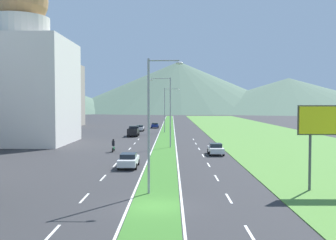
{
  "coord_description": "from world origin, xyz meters",
  "views": [
    {
      "loc": [
        1.07,
        -24.7,
        6.69
      ],
      "look_at": [
        0.58,
        26.71,
        4.48
      ],
      "focal_mm": 41.37,
      "sensor_mm": 36.0,
      "label": 1
    }
  ],
  "objects_px": {
    "car_0": "(129,160)",
    "car_2": "(216,149)",
    "car_1": "(155,125)",
    "pickup_truck_0": "(133,131)",
    "car_3": "(140,128)",
    "street_lamp_far": "(166,107)",
    "motorcycle_rider": "(113,146)",
    "street_lamp_mid": "(168,108)",
    "street_lamp_near": "(152,118)"
  },
  "relations": [
    {
      "from": "car_0",
      "to": "car_2",
      "type": "xyz_separation_m",
      "value": [
        10.26,
        10.14,
        -0.02
      ]
    },
    {
      "from": "car_1",
      "to": "pickup_truck_0",
      "type": "bearing_deg",
      "value": 172.89
    },
    {
      "from": "car_3",
      "to": "pickup_truck_0",
      "type": "relative_size",
      "value": 0.83
    },
    {
      "from": "car_1",
      "to": "car_3",
      "type": "bearing_deg",
      "value": 165.2
    },
    {
      "from": "street_lamp_far",
      "to": "car_3",
      "type": "bearing_deg",
      "value": 141.32
    },
    {
      "from": "car_0",
      "to": "pickup_truck_0",
      "type": "relative_size",
      "value": 0.88
    },
    {
      "from": "pickup_truck_0",
      "to": "motorcycle_rider",
      "type": "relative_size",
      "value": 2.7
    },
    {
      "from": "car_2",
      "to": "pickup_truck_0",
      "type": "xyz_separation_m",
      "value": [
        -13.56,
        28.47,
        0.23
      ]
    },
    {
      "from": "car_1",
      "to": "street_lamp_mid",
      "type": "bearing_deg",
      "value": -175.09
    },
    {
      "from": "street_lamp_mid",
      "to": "street_lamp_far",
      "type": "height_order",
      "value": "street_lamp_mid"
    },
    {
      "from": "street_lamp_mid",
      "to": "pickup_truck_0",
      "type": "xyz_separation_m",
      "value": [
        -7.28,
        20.63,
        -5.06
      ]
    },
    {
      "from": "car_1",
      "to": "motorcycle_rider",
      "type": "relative_size",
      "value": 2.08
    },
    {
      "from": "street_lamp_near",
      "to": "pickup_truck_0",
      "type": "height_order",
      "value": "street_lamp_near"
    },
    {
      "from": "car_1",
      "to": "pickup_truck_0",
      "type": "height_order",
      "value": "pickup_truck_0"
    },
    {
      "from": "car_1",
      "to": "car_3",
      "type": "distance_m",
      "value": 12.15
    },
    {
      "from": "street_lamp_mid",
      "to": "car_3",
      "type": "distance_m",
      "value": 36.13
    },
    {
      "from": "street_lamp_near",
      "to": "car_0",
      "type": "height_order",
      "value": "street_lamp_near"
    },
    {
      "from": "street_lamp_mid",
      "to": "car_3",
      "type": "height_order",
      "value": "street_lamp_mid"
    },
    {
      "from": "pickup_truck_0",
      "to": "car_1",
      "type": "bearing_deg",
      "value": -7.11
    },
    {
      "from": "car_2",
      "to": "car_3",
      "type": "bearing_deg",
      "value": -162.64
    },
    {
      "from": "street_lamp_near",
      "to": "car_2",
      "type": "xyz_separation_m",
      "value": [
        7.19,
        22.05,
        -4.91
      ]
    },
    {
      "from": "motorcycle_rider",
      "to": "car_3",
      "type": "bearing_deg",
      "value": -0.59
    },
    {
      "from": "street_lamp_mid",
      "to": "pickup_truck_0",
      "type": "height_order",
      "value": "street_lamp_mid"
    },
    {
      "from": "street_lamp_far",
      "to": "car_3",
      "type": "relative_size",
      "value": 2.27
    },
    {
      "from": "car_0",
      "to": "motorcycle_rider",
      "type": "distance_m",
      "value": 13.47
    },
    {
      "from": "car_0",
      "to": "car_3",
      "type": "distance_m",
      "value": 53.1
    },
    {
      "from": "car_0",
      "to": "street_lamp_far",
      "type": "bearing_deg",
      "value": -3.9
    },
    {
      "from": "street_lamp_far",
      "to": "motorcycle_rider",
      "type": "xyz_separation_m",
      "value": [
        -6.82,
        -34.88,
        -5.11
      ]
    },
    {
      "from": "street_lamp_far",
      "to": "car_0",
      "type": "bearing_deg",
      "value": -93.9
    },
    {
      "from": "car_0",
      "to": "car_2",
      "type": "relative_size",
      "value": 1.19
    },
    {
      "from": "motorcycle_rider",
      "to": "street_lamp_near",
      "type": "bearing_deg",
      "value": -165.1
    },
    {
      "from": "street_lamp_mid",
      "to": "street_lamp_near",
      "type": "bearing_deg",
      "value": -91.74
    },
    {
      "from": "street_lamp_far",
      "to": "car_0",
      "type": "distance_m",
      "value": 48.25
    },
    {
      "from": "pickup_truck_0",
      "to": "motorcycle_rider",
      "type": "height_order",
      "value": "pickup_truck_0"
    },
    {
      "from": "street_lamp_far",
      "to": "street_lamp_mid",
      "type": "bearing_deg",
      "value": -88.64
    },
    {
      "from": "street_lamp_mid",
      "to": "car_0",
      "type": "bearing_deg",
      "value": -102.47
    },
    {
      "from": "street_lamp_near",
      "to": "car_0",
      "type": "relative_size",
      "value": 2.1
    },
    {
      "from": "street_lamp_near",
      "to": "street_lamp_mid",
      "type": "distance_m",
      "value": 29.91
    },
    {
      "from": "street_lamp_near",
      "to": "street_lamp_far",
      "type": "xyz_separation_m",
      "value": [
        0.2,
        59.79,
        0.2
      ]
    },
    {
      "from": "street_lamp_mid",
      "to": "car_2",
      "type": "relative_size",
      "value": 2.64
    },
    {
      "from": "pickup_truck_0",
      "to": "car_3",
      "type": "bearing_deg",
      "value": -0.63
    },
    {
      "from": "street_lamp_near",
      "to": "car_2",
      "type": "distance_m",
      "value": 23.7
    },
    {
      "from": "street_lamp_mid",
      "to": "street_lamp_far",
      "type": "bearing_deg",
      "value": 91.36
    },
    {
      "from": "car_0",
      "to": "car_1",
      "type": "bearing_deg",
      "value": 0.04
    },
    {
      "from": "street_lamp_near",
      "to": "car_1",
      "type": "relative_size",
      "value": 2.4
    },
    {
      "from": "car_1",
      "to": "car_2",
      "type": "relative_size",
      "value": 1.04
    },
    {
      "from": "street_lamp_far",
      "to": "car_1",
      "type": "height_order",
      "value": "street_lamp_far"
    },
    {
      "from": "street_lamp_mid",
      "to": "car_2",
      "type": "xyz_separation_m",
      "value": [
        6.28,
        -7.85,
        -5.29
      ]
    },
    {
      "from": "street_lamp_far",
      "to": "motorcycle_rider",
      "type": "distance_m",
      "value": 35.91
    },
    {
      "from": "car_3",
      "to": "pickup_truck_0",
      "type": "height_order",
      "value": "pickup_truck_0"
    }
  ]
}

